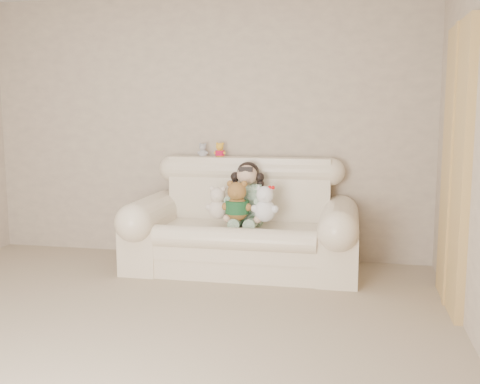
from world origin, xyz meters
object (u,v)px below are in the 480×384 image
Objects in this scene: seated_child at (247,193)px; brown_teddy at (237,197)px; sofa at (242,216)px; cream_teddy at (218,200)px; white_cat at (265,200)px.

seated_child reaches higher than brown_teddy.
sofa is 0.28m from cream_teddy.
sofa is at bearing 2.48° from cream_teddy.
white_cat is 1.10× the size of cream_teddy.
seated_child is 0.23m from brown_teddy.
sofa is 3.54× the size of seated_child.
brown_teddy is (-0.02, -0.14, 0.20)m from sofa.
brown_teddy is (-0.05, -0.22, -0.01)m from seated_child.
cream_teddy is at bearing -142.51° from seated_child.
sofa reaches higher than white_cat.
sofa reaches higher than seated_child.
white_cat is (0.20, -0.22, -0.02)m from seated_child.
sofa is 0.24m from brown_teddy.
sofa reaches higher than cream_teddy.
cream_teddy is (-0.24, -0.18, -0.04)m from seated_child.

